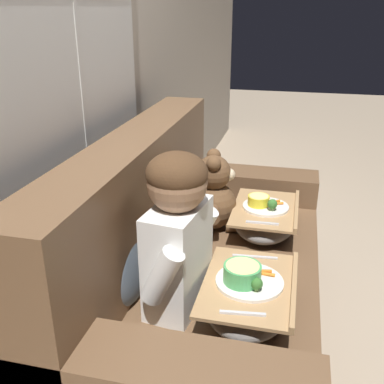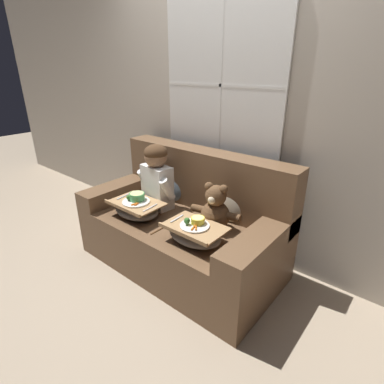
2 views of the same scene
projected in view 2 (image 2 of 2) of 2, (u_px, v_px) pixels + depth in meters
ground_plane at (181, 263)px, 2.72m from camera, size 14.00×14.00×0.00m
wall_back_with_window at (223, 108)px, 2.62m from camera, size 8.00×0.08×2.60m
couch at (185, 226)px, 2.63m from camera, size 1.73×0.89×0.98m
throw_pillow_behind_child at (173, 183)px, 2.85m from camera, size 0.35×0.17×0.36m
throw_pillow_behind_teddy at (230, 201)px, 2.47m from camera, size 0.34×0.17×0.36m
child_figure at (157, 174)px, 2.65m from camera, size 0.42×0.22×0.58m
teddy_bear at (215, 210)px, 2.33m from camera, size 0.42×0.30×0.38m
lap_tray_child at (137, 208)px, 2.56m from camera, size 0.45×0.32×0.20m
lap_tray_teddy at (195, 233)px, 2.19m from camera, size 0.44×0.30×0.19m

